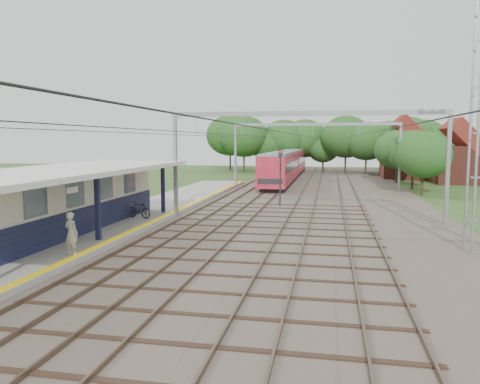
# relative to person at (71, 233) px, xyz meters

# --- Properties ---
(ground) EXTENTS (160.00, 160.00, 0.00)m
(ground) POSITION_rel_person_xyz_m (5.60, -3.10, -1.26)
(ground) COLOR #2D4C1E
(ground) RESTS_ON ground
(ballast_bed) EXTENTS (18.00, 90.00, 0.10)m
(ballast_bed) POSITION_rel_person_xyz_m (9.60, 26.90, -1.21)
(ballast_bed) COLOR #473D33
(ballast_bed) RESTS_ON ground
(platform) EXTENTS (5.00, 52.00, 0.35)m
(platform) POSITION_rel_person_xyz_m (-1.90, 10.90, -1.09)
(platform) COLOR gray
(platform) RESTS_ON ground
(yellow_stripe) EXTENTS (0.45, 52.00, 0.01)m
(yellow_stripe) POSITION_rel_person_xyz_m (0.35, 10.90, -0.91)
(yellow_stripe) COLOR yellow
(yellow_stripe) RESTS_ON platform
(station_building) EXTENTS (3.41, 18.00, 3.40)m
(station_building) POSITION_rel_person_xyz_m (-3.28, 3.90, 0.78)
(station_building) COLOR beige
(station_building) RESTS_ON platform
(canopy) EXTENTS (6.40, 20.00, 3.44)m
(canopy) POSITION_rel_person_xyz_m (-2.17, 2.90, 2.38)
(canopy) COLOR #111536
(canopy) RESTS_ON platform
(rail_tracks) EXTENTS (11.80, 88.00, 0.15)m
(rail_tracks) POSITION_rel_person_xyz_m (7.10, 26.90, -1.09)
(rail_tracks) COLOR brown
(rail_tracks) RESTS_ON ballast_bed
(catenary_system) EXTENTS (17.22, 88.00, 7.00)m
(catenary_system) POSITION_rel_person_xyz_m (8.99, 22.18, 4.25)
(catenary_system) COLOR gray
(catenary_system) RESTS_ON ground
(tree_band) EXTENTS (31.72, 30.88, 8.82)m
(tree_band) POSITION_rel_person_xyz_m (9.44, 54.02, 3.66)
(tree_band) COLOR #382619
(tree_band) RESTS_ON ground
(house_near) EXTENTS (7.00, 6.12, 7.89)m
(house_near) POSITION_rel_person_xyz_m (26.60, 42.90, 1.73)
(house_near) COLOR brown
(house_near) RESTS_ON ground
(house_far) EXTENTS (8.00, 6.12, 8.66)m
(house_far) POSITION_rel_person_xyz_m (21.60, 48.90, 1.97)
(house_far) COLOR brown
(house_far) RESTS_ON ground
(person) EXTENTS (0.75, 0.59, 1.82)m
(person) POSITION_rel_person_xyz_m (0.00, 0.00, 0.00)
(person) COLOR beige
(person) RESTS_ON platform
(bicycle) EXTENTS (1.82, 0.95, 1.05)m
(bicycle) POSITION_rel_person_xyz_m (-0.96, 9.36, -0.39)
(bicycle) COLOR black
(bicycle) RESTS_ON platform
(train) EXTENTS (2.86, 35.60, 3.76)m
(train) POSITION_rel_person_xyz_m (5.10, 44.09, 0.84)
(train) COLOR black
(train) RESTS_ON ballast_bed
(signal_post) EXTENTS (0.31, 0.27, 4.44)m
(signal_post) POSITION_rel_person_xyz_m (6.95, 17.98, 1.56)
(signal_post) COLOR black
(signal_post) RESTS_ON ground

